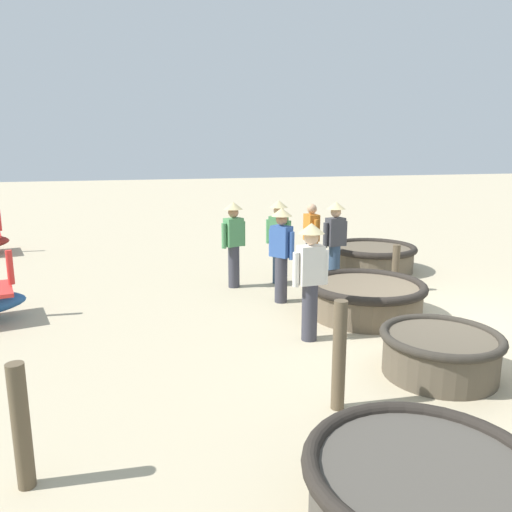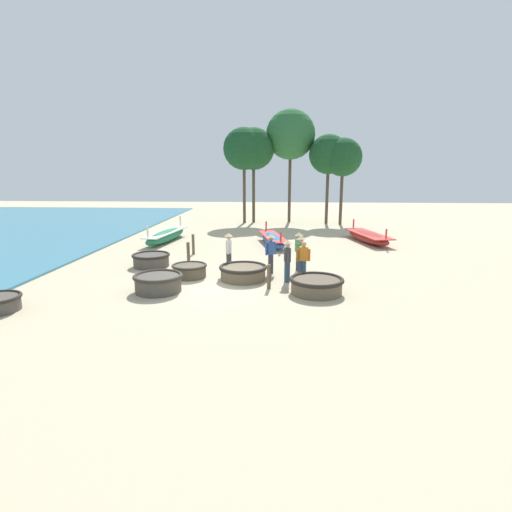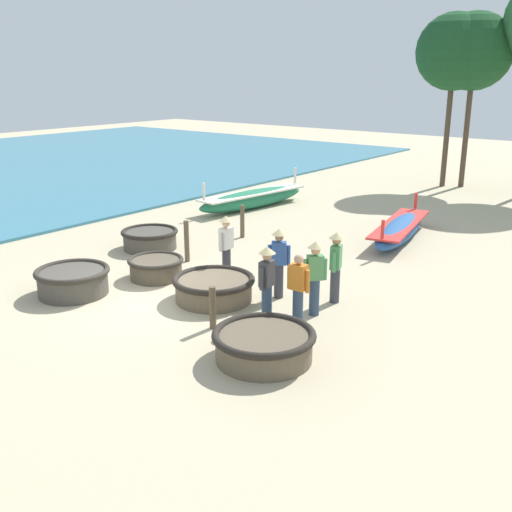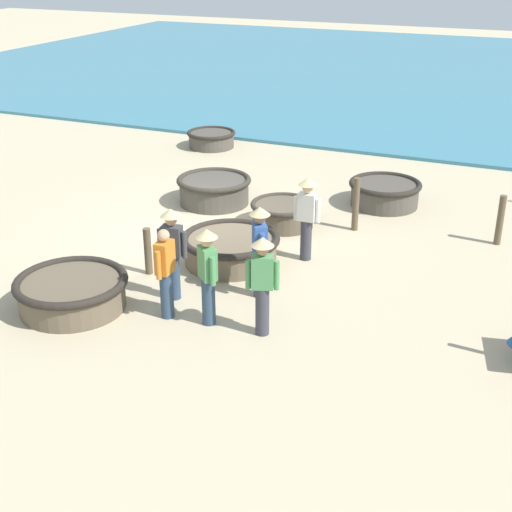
% 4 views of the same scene
% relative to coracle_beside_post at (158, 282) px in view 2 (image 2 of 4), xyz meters
% --- Properties ---
extents(ground_plane, '(80.00, 80.00, 0.00)m').
position_rel_coracle_beside_post_xyz_m(ground_plane, '(1.74, 0.81, -0.35)').
color(ground_plane, '#BCAD8C').
extents(coracle_beside_post, '(1.76, 1.76, 0.64)m').
position_rel_coracle_beside_post_xyz_m(coracle_beside_post, '(0.00, 0.00, 0.00)').
color(coracle_beside_post, '#4C473F').
rests_on(coracle_beside_post, ground).
extents(coracle_far_left, '(1.92, 1.92, 0.57)m').
position_rel_coracle_beside_post_xyz_m(coracle_far_left, '(2.90, 1.79, -0.04)').
color(coracle_far_left, brown).
rests_on(coracle_far_left, ground).
extents(coracle_center, '(1.70, 1.70, 0.59)m').
position_rel_coracle_beside_post_xyz_m(coracle_center, '(-1.46, 3.74, -0.03)').
color(coracle_center, '#4C473F').
rests_on(coracle_center, ground).
extents(coracle_front_right, '(1.93, 1.93, 0.57)m').
position_rel_coracle_beside_post_xyz_m(coracle_front_right, '(5.65, 0.12, -0.03)').
color(coracle_front_right, brown).
rests_on(coracle_front_right, ground).
extents(coracle_far_right, '(1.43, 1.43, 0.54)m').
position_rel_coracle_beside_post_xyz_m(coracle_far_right, '(0.68, 2.02, -0.06)').
color(coracle_far_right, brown).
rests_on(coracle_far_right, ground).
extents(long_boat_blue_hull, '(1.91, 4.86, 1.10)m').
position_rel_coracle_beside_post_xyz_m(long_boat_blue_hull, '(3.95, 9.38, -0.03)').
color(long_boat_blue_hull, '#285693').
rests_on(long_boat_blue_hull, ground).
extents(long_boat_ochre_hull, '(2.24, 5.06, 1.13)m').
position_rel_coracle_beside_post_xyz_m(long_boat_ochre_hull, '(9.69, 10.63, -0.02)').
color(long_boat_ochre_hull, maroon).
rests_on(long_boat_ochre_hull, ground).
extents(long_boat_white_hull, '(1.57, 5.42, 1.30)m').
position_rel_coracle_beside_post_xyz_m(long_boat_white_hull, '(-2.55, 10.06, 0.03)').
color(long_boat_white_hull, '#237551').
rests_on(long_boat_white_hull, ground).
extents(fisherman_standing_left, '(0.39, 0.42, 1.67)m').
position_rel_coracle_beside_post_xyz_m(fisherman_standing_left, '(5.21, 2.49, 0.61)').
color(fisherman_standing_left, '#2D425B').
rests_on(fisherman_standing_left, ground).
extents(fisherman_hauling, '(0.36, 0.53, 1.67)m').
position_rel_coracle_beside_post_xyz_m(fisherman_hauling, '(2.17, 3.08, 0.61)').
color(fisherman_hauling, '#383842').
rests_on(fisherman_hauling, ground).
extents(fisherman_by_coracle, '(0.46, 0.37, 1.67)m').
position_rel_coracle_beside_post_xyz_m(fisherman_by_coracle, '(3.97, 2.86, 0.61)').
color(fisherman_by_coracle, '#383842').
rests_on(fisherman_by_coracle, ground).
extents(fisherman_standing_right, '(0.36, 0.53, 1.67)m').
position_rel_coracle_beside_post_xyz_m(fisherman_standing_right, '(4.64, 1.53, 0.61)').
color(fisherman_standing_right, '#2D425B').
rests_on(fisherman_standing_right, ground).
extents(fisherman_with_hat, '(0.36, 0.50, 1.67)m').
position_rel_coracle_beside_post_xyz_m(fisherman_with_hat, '(5.17, 3.42, 0.61)').
color(fisherman_with_hat, '#383842').
rests_on(fisherman_with_hat, ground).
extents(fisherman_crouching, '(0.53, 0.23, 1.57)m').
position_rel_coracle_beside_post_xyz_m(fisherman_crouching, '(5.28, 1.75, 0.49)').
color(fisherman_crouching, '#2D425B').
rests_on(fisherman_crouching, ground).
extents(mooring_post_shoreline, '(0.14, 0.14, 0.91)m').
position_rel_coracle_beside_post_xyz_m(mooring_post_shoreline, '(3.96, 0.59, 0.11)').
color(mooring_post_shoreline, brown).
rests_on(mooring_post_shoreline, ground).
extents(mooring_post_inland, '(0.14, 0.14, 1.17)m').
position_rel_coracle_beside_post_xyz_m(mooring_post_inland, '(0.31, 3.54, 0.24)').
color(mooring_post_inland, brown).
rests_on(mooring_post_inland, ground).
extents(mooring_post_mid_beach, '(0.14, 0.14, 1.05)m').
position_rel_coracle_beside_post_xyz_m(mooring_post_mid_beach, '(-0.10, 6.46, 0.18)').
color(mooring_post_mid_beach, brown).
rests_on(mooring_post_mid_beach, ground).
extents(tree_tall_back, '(2.95, 2.95, 6.73)m').
position_rel_coracle_beside_post_xyz_m(tree_tall_back, '(9.20, 18.68, 4.88)').
color(tree_tall_back, '#4C3D2D').
rests_on(tree_tall_back, ground).
extents(tree_left_mid, '(3.98, 3.98, 9.08)m').
position_rel_coracle_beside_post_xyz_m(tree_left_mid, '(5.14, 20.10, 6.72)').
color(tree_left_mid, '#4C3D2D').
rests_on(tree_left_mid, ground).
extents(tree_rightmost, '(3.34, 3.34, 7.60)m').
position_rel_coracle_beside_post_xyz_m(tree_rightmost, '(1.44, 19.19, 5.56)').
color(tree_rightmost, '#4C3D2D').
rests_on(tree_rightmost, ground).
extents(tree_leftmost, '(3.09, 3.09, 7.03)m').
position_rel_coracle_beside_post_xyz_m(tree_leftmost, '(8.14, 19.13, 5.11)').
color(tree_leftmost, '#4C3D2D').
rests_on(tree_leftmost, ground).
extents(tree_right_mid, '(3.34, 3.34, 7.62)m').
position_rel_coracle_beside_post_xyz_m(tree_right_mid, '(2.18, 19.58, 5.57)').
color(tree_right_mid, '#4C3D2D').
rests_on(tree_right_mid, ground).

